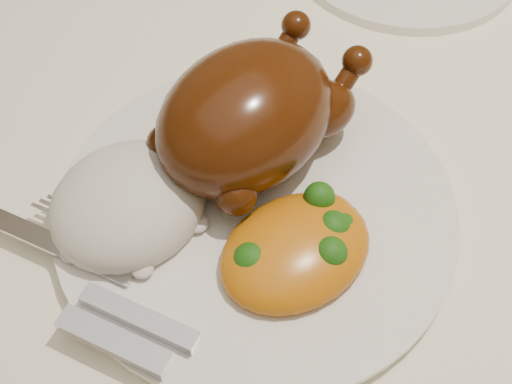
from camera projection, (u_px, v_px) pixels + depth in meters
dining_table at (242, 217)px, 0.68m from camera, size 1.60×0.90×0.76m
tablecloth at (241, 169)px, 0.62m from camera, size 1.73×1.03×0.18m
dinner_plate at (256, 212)px, 0.55m from camera, size 0.37×0.37×0.01m
roast_chicken at (250, 114)px, 0.54m from camera, size 0.20×0.15×0.10m
rice_mound at (128, 205)px, 0.53m from camera, size 0.14×0.13×0.06m
mac_and_cheese at (300, 246)px, 0.51m from camera, size 0.12×0.10×0.05m
cutlery at (106, 298)px, 0.49m from camera, size 0.09×0.20×0.01m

